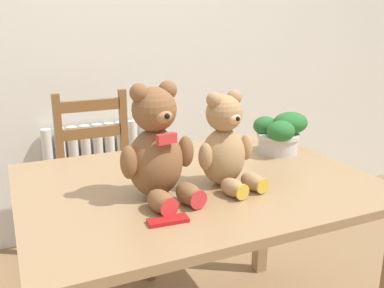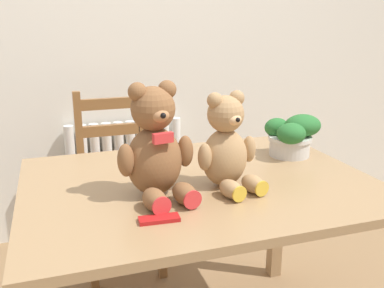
% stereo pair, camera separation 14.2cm
% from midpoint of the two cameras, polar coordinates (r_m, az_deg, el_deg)
% --- Properties ---
extents(wall_back, '(8.00, 0.04, 2.60)m').
position_cam_midpoint_polar(wall_back, '(2.65, -6.67, 15.71)').
color(wall_back, silver).
rests_on(wall_back, ground_plane).
extents(radiator, '(0.73, 0.10, 0.72)m').
position_cam_midpoint_polar(radiator, '(2.75, -7.25, -5.08)').
color(radiator, white).
rests_on(radiator, ground_plane).
extents(dining_table, '(1.24, 0.93, 0.76)m').
position_cam_midpoint_polar(dining_table, '(1.59, 3.56, -8.39)').
color(dining_table, '#9E7A51').
rests_on(dining_table, ground_plane).
extents(wooden_chair_behind, '(0.39, 0.45, 0.95)m').
position_cam_midpoint_polar(wooden_chair_behind, '(2.37, -8.20, -5.27)').
color(wooden_chair_behind, brown).
rests_on(wooden_chair_behind, ground_plane).
extents(teddy_bear_left, '(0.27, 0.28, 0.38)m').
position_cam_midpoint_polar(teddy_bear_left, '(1.37, -1.93, -0.62)').
color(teddy_bear_left, brown).
rests_on(teddy_bear_left, dining_table).
extents(teddy_bear_right, '(0.23, 0.25, 0.33)m').
position_cam_midpoint_polar(teddy_bear_right, '(1.47, 7.44, -0.42)').
color(teddy_bear_right, tan).
rests_on(teddy_bear_right, dining_table).
extents(potted_plant, '(0.22, 0.20, 0.18)m').
position_cam_midpoint_polar(potted_plant, '(1.87, 15.37, 1.09)').
color(potted_plant, beige).
rests_on(potted_plant, dining_table).
extents(chocolate_bar, '(0.12, 0.05, 0.01)m').
position_cam_midpoint_polar(chocolate_bar, '(1.25, -1.11, -10.05)').
color(chocolate_bar, red).
rests_on(chocolate_bar, dining_table).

